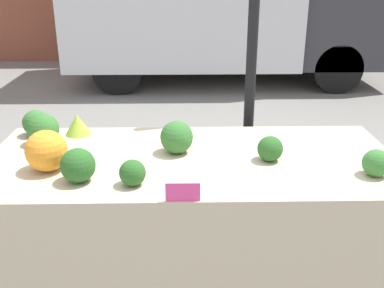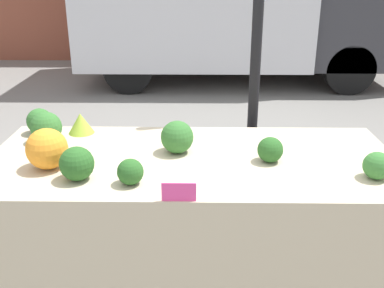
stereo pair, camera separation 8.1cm
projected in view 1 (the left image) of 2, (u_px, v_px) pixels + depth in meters
ground_plane at (192, 285)px, 2.76m from camera, size 40.00×40.00×0.00m
tent_pole at (252, 52)px, 2.93m from camera, size 0.07×0.07×2.60m
market_table at (192, 178)px, 2.41m from camera, size 2.23×1.00×0.85m
orange_cauliflower at (46, 151)px, 2.26m from camera, size 0.21×0.21×0.21m
romanesco_head at (78, 125)px, 2.76m from camera, size 0.16×0.16×0.13m
broccoli_head_0 at (78, 165)px, 2.14m from camera, size 0.17×0.17×0.17m
broccoli_head_1 at (132, 173)px, 2.11m from camera, size 0.13×0.13×0.13m
broccoli_head_2 at (43, 129)px, 2.60m from camera, size 0.18×0.18×0.18m
broccoli_head_3 at (270, 149)px, 2.38m from camera, size 0.14×0.14×0.14m
broccoli_head_4 at (376, 163)px, 2.21m from camera, size 0.14×0.14×0.14m
broccoli_head_5 at (36, 123)px, 2.74m from camera, size 0.16×0.16×0.16m
broccoli_head_6 at (177, 137)px, 2.48m from camera, size 0.18×0.18×0.18m
price_sign at (183, 192)px, 1.97m from camera, size 0.15×0.01×0.09m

